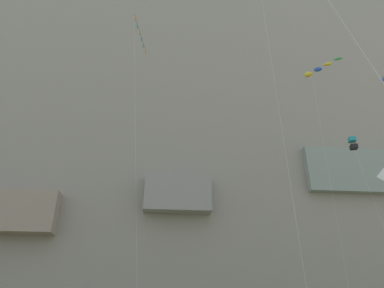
# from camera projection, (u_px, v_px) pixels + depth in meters

# --- Properties ---
(cliff_face) EXTENTS (180.00, 24.61, 75.82)m
(cliff_face) POSITION_uv_depth(u_px,v_px,m) (176.00, 135.00, 76.00)
(cliff_face) COLOR gray
(cliff_face) RESTS_ON ground
(kite_windsock_high_left) EXTENTS (4.50, 3.59, 31.78)m
(kite_windsock_high_left) POSITION_uv_depth(u_px,v_px,m) (317.00, 70.00, 45.24)
(kite_windsock_high_left) COLOR yellow
(kite_windsock_high_left) RESTS_ON ground
(kite_box_far_left) EXTENTS (1.02, 3.21, 20.39)m
(kite_box_far_left) POSITION_uv_depth(u_px,v_px,m) (353.00, 144.00, 39.24)
(kite_box_far_left) COLOR teal
(kite_box_far_left) RESTS_ON ground
(kite_banner_mid_right) EXTENTS (2.68, 6.91, 31.50)m
(kite_banner_mid_right) POSITION_uv_depth(u_px,v_px,m) (140.00, 46.00, 39.01)
(kite_banner_mid_right) COLOR black
(kite_banner_mid_right) RESTS_ON ground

